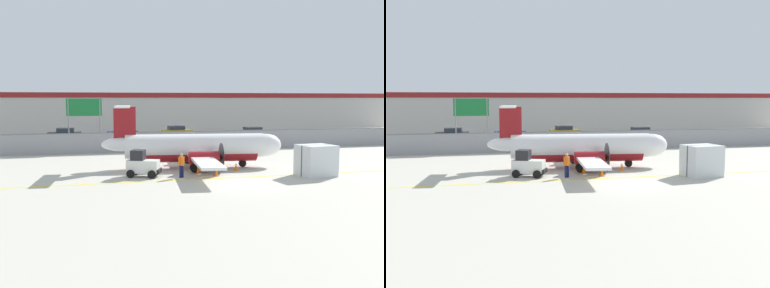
# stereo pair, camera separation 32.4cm
# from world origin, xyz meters

# --- Properties ---
(ground_plane) EXTENTS (140.00, 140.00, 0.01)m
(ground_plane) POSITION_xyz_m (0.00, 2.00, 0.00)
(ground_plane) COLOR #B7B2A3
(perimeter_fence) EXTENTS (98.00, 0.10, 2.10)m
(perimeter_fence) POSITION_xyz_m (0.00, 18.00, 1.12)
(perimeter_fence) COLOR gray
(perimeter_fence) RESTS_ON ground
(parking_lot_strip) EXTENTS (98.00, 17.00, 0.12)m
(parking_lot_strip) POSITION_xyz_m (0.00, 29.50, 0.06)
(parking_lot_strip) COLOR #38383A
(parking_lot_strip) RESTS_ON ground
(background_building) EXTENTS (91.00, 8.10, 6.50)m
(background_building) POSITION_xyz_m (0.00, 47.99, 3.26)
(background_building) COLOR beige
(background_building) RESTS_ON ground
(commuter_airplane) EXTENTS (14.37, 16.08, 4.92)m
(commuter_airplane) POSITION_xyz_m (-0.70, 6.79, 1.60)
(commuter_airplane) COLOR white
(commuter_airplane) RESTS_ON ground
(baggage_tug) EXTENTS (2.57, 2.05, 1.88)m
(baggage_tug) POSITION_xyz_m (-5.50, 3.93, 0.86)
(baggage_tug) COLOR silver
(baggage_tug) RESTS_ON ground
(ground_crew_worker) EXTENTS (0.52, 0.46, 1.70)m
(ground_crew_worker) POSITION_xyz_m (-2.91, 2.93, 0.95)
(ground_crew_worker) COLOR #191E4C
(ground_crew_worker) RESTS_ON ground
(cargo_container) EXTENTS (2.61, 2.26, 2.20)m
(cargo_container) POSITION_xyz_m (6.53, 1.37, 1.10)
(cargo_container) COLOR silver
(cargo_container) RESTS_ON ground
(traffic_cone_near_left) EXTENTS (0.36, 0.36, 0.64)m
(traffic_cone_near_left) POSITION_xyz_m (-1.31, 4.43, 0.31)
(traffic_cone_near_left) COLOR orange
(traffic_cone_near_left) RESTS_ON ground
(traffic_cone_near_right) EXTENTS (0.36, 0.36, 0.64)m
(traffic_cone_near_right) POSITION_xyz_m (1.73, 4.70, 0.31)
(traffic_cone_near_right) COLOR orange
(traffic_cone_near_right) RESTS_ON ground
(traffic_cone_far_left) EXTENTS (0.36, 0.36, 0.64)m
(traffic_cone_far_left) POSITION_xyz_m (-0.38, 2.90, 0.31)
(traffic_cone_far_left) COLOR orange
(traffic_cone_far_left) RESTS_ON ground
(parked_car_0) EXTENTS (4.28, 2.16, 1.58)m
(parked_car_0) POSITION_xyz_m (-12.07, 32.41, 0.89)
(parked_car_0) COLOR black
(parked_car_0) RESTS_ON parking_lot_strip
(parked_car_1) EXTENTS (4.32, 2.26, 1.58)m
(parked_car_1) POSITION_xyz_m (-4.55, 32.33, 0.89)
(parked_car_1) COLOR navy
(parked_car_1) RESTS_ON parking_lot_strip
(parked_car_2) EXTENTS (4.33, 2.29, 1.58)m
(parked_car_2) POSITION_xyz_m (3.17, 33.57, 0.89)
(parked_car_2) COLOR #B28C19
(parked_car_2) RESTS_ON parking_lot_strip
(parked_car_3) EXTENTS (4.23, 2.07, 1.58)m
(parked_car_3) POSITION_xyz_m (12.62, 28.28, 0.89)
(parked_car_3) COLOR slate
(parked_car_3) RESTS_ON parking_lot_strip
(highway_sign) EXTENTS (3.60, 0.14, 5.50)m
(highway_sign) POSITION_xyz_m (-9.46, 20.06, 4.14)
(highway_sign) COLOR slate
(highway_sign) RESTS_ON ground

